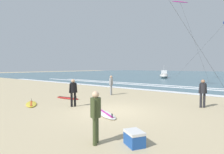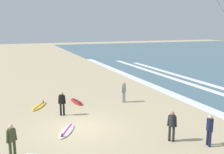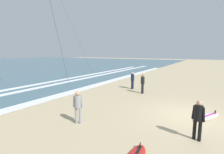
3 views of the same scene
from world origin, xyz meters
TOP-DOWN VIEW (x-y plane):
  - ground_plane at (0.00, 0.00)m, footprint 160.00×160.00m
  - wave_foam_shoreline at (-1.96, 9.29)m, footprint 56.68×1.08m
  - surfer_left_far at (-2.48, -0.55)m, footprint 0.32×0.51m
  - surfer_background_far at (3.40, 3.94)m, footprint 0.43×0.42m
  - surfer_foreground_main at (4.50, 5.35)m, footprint 0.52×0.32m
  - surfer_right_near at (-3.77, 4.44)m, footprint 0.32×0.50m
  - surfer_left_near at (2.33, -3.63)m, footprint 0.33×0.49m
  - surfboard_left_pile at (-4.92, -1.83)m, footprint 2.13×1.52m
  - surfboard_foreground_flat at (-5.05, 1.00)m, footprint 2.15×0.83m
  - surfboard_near_water at (0.27, -0.82)m, footprint 2.13×1.53m

SIDE VIEW (x-z plane):
  - ground_plane at x=0.00m, z-range 0.00..0.00m
  - wave_foam_shoreline at x=-1.96m, z-range 0.01..0.02m
  - surfboard_left_pile at x=-4.92m, z-range -0.08..0.17m
  - surfboard_foreground_flat at x=-5.05m, z-range -0.08..0.17m
  - surfboard_near_water at x=0.27m, z-range -0.08..0.17m
  - surfer_left_far at x=-2.48m, z-range 0.16..1.76m
  - surfer_background_far at x=3.40m, z-range 0.16..1.76m
  - surfer_foreground_main at x=4.50m, z-range 0.16..1.76m
  - surfer_right_near at x=-3.77m, z-range 0.16..1.76m
  - surfer_left_near at x=2.33m, z-range 0.16..1.76m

